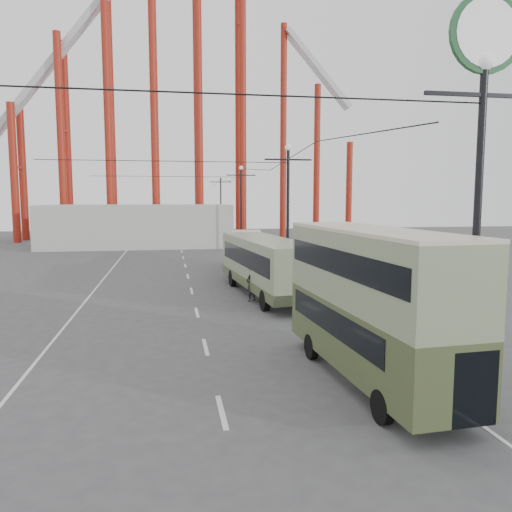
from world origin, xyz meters
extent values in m
plane|color=#454547|center=(0.00, 0.00, 0.00)|extent=(160.00, 160.00, 0.00)
cube|color=silver|center=(-1.00, 19.00, 0.01)|extent=(0.15, 82.00, 0.01)
cube|color=silver|center=(5.40, 20.00, 0.01)|extent=(0.12, 120.00, 0.01)
cube|color=silver|center=(-7.00, 20.00, 0.01)|extent=(0.12, 120.00, 0.01)
cylinder|color=black|center=(5.60, -3.00, 4.50)|extent=(0.20, 0.20, 9.00)
cylinder|color=black|center=(5.60, -3.00, 0.25)|extent=(0.44, 0.44, 0.50)
cube|color=black|center=(5.60, -3.00, 8.30)|extent=(3.20, 0.10, 0.10)
sphere|color=white|center=(5.60, -3.00, 9.10)|extent=(0.44, 0.44, 0.44)
cylinder|color=#1B5028|center=(5.60, -3.00, 9.80)|extent=(2.00, 0.12, 2.00)
cylinder|color=white|center=(5.60, -3.00, 9.80)|extent=(1.70, 0.16, 1.70)
cylinder|color=black|center=(5.60, 18.00, 4.50)|extent=(0.20, 0.20, 9.00)
cylinder|color=black|center=(5.60, 18.00, 0.25)|extent=(0.44, 0.44, 0.50)
cube|color=black|center=(5.60, 18.00, 8.30)|extent=(3.20, 0.10, 0.10)
sphere|color=white|center=(5.60, 18.00, 9.10)|extent=(0.44, 0.44, 0.44)
cylinder|color=black|center=(5.60, 40.00, 4.50)|extent=(0.20, 0.20, 9.00)
cylinder|color=black|center=(5.60, 40.00, 0.25)|extent=(0.44, 0.44, 0.50)
cube|color=black|center=(5.60, 40.00, 8.30)|extent=(3.20, 0.10, 0.10)
sphere|color=white|center=(5.60, 40.00, 9.10)|extent=(0.44, 0.44, 0.44)
cylinder|color=black|center=(5.60, 62.00, 4.50)|extent=(0.20, 0.20, 9.00)
cylinder|color=black|center=(5.60, 62.00, 0.25)|extent=(0.44, 0.44, 0.50)
cube|color=black|center=(5.60, 62.00, 8.30)|extent=(3.20, 0.10, 0.10)
sphere|color=white|center=(5.60, 62.00, 9.10)|extent=(0.44, 0.44, 0.44)
cylinder|color=maroon|center=(-22.00, 55.00, 9.00)|extent=(1.00, 1.00, 18.00)
cylinder|color=maroon|center=(-22.00, 59.00, 9.00)|extent=(1.00, 1.00, 18.00)
cylinder|color=maroon|center=(-16.00, 55.00, 13.50)|extent=(1.00, 1.00, 27.00)
cylinder|color=maroon|center=(-16.00, 59.00, 13.50)|extent=(1.00, 1.00, 27.00)
cylinder|color=maroon|center=(-10.00, 55.00, 18.00)|extent=(1.00, 1.00, 36.00)
cylinder|color=maroon|center=(-10.00, 59.00, 18.00)|extent=(1.00, 1.00, 36.00)
cylinder|color=maroon|center=(-4.00, 55.00, 22.50)|extent=(1.00, 1.00, 45.00)
cylinder|color=maroon|center=(-4.00, 59.00, 22.50)|extent=(1.00, 1.00, 45.00)
cylinder|color=maroon|center=(2.00, 55.00, 26.00)|extent=(1.00, 1.00, 52.00)
cylinder|color=maroon|center=(2.00, 59.00, 26.00)|extent=(1.00, 1.00, 52.00)
cylinder|color=maroon|center=(8.00, 55.00, 27.50)|extent=(1.00, 1.00, 55.00)
cylinder|color=maroon|center=(8.00, 59.00, 27.50)|extent=(1.00, 1.00, 55.00)
cylinder|color=maroon|center=(14.00, 56.00, 15.00)|extent=(0.90, 0.90, 30.00)
cylinder|color=maroon|center=(19.00, 56.00, 11.00)|extent=(0.90, 0.90, 22.00)
cylinder|color=maroon|center=(24.00, 56.00, 7.00)|extent=(0.90, 0.90, 14.00)
cube|color=#BABABF|center=(19.00, 56.00, 24.00)|extent=(9.89, 2.00, 10.87)
cube|color=#AEAEA8|center=(-6.00, 47.00, 2.50)|extent=(22.00, 10.00, 5.00)
cube|color=#3F4726|center=(3.78, -0.51, 1.47)|extent=(2.75, 9.04, 1.96)
cube|color=black|center=(3.78, -0.51, 1.88)|extent=(2.68, 7.26, 0.80)
cube|color=gray|center=(3.78, -0.51, 2.59)|extent=(2.77, 9.05, 0.27)
cube|color=gray|center=(3.78, -0.51, 3.71)|extent=(2.75, 9.04, 1.96)
cube|color=black|center=(3.78, -0.51, 3.80)|extent=(2.75, 8.51, 0.76)
cube|color=beige|center=(3.78, -0.51, 4.74)|extent=(2.77, 9.05, 0.11)
cylinder|color=black|center=(2.63, 1.93, 0.45)|extent=(0.30, 0.91, 0.89)
cylinder|color=black|center=(4.65, 2.05, 0.45)|extent=(0.30, 0.91, 0.89)
cylinder|color=black|center=(2.94, -3.42, 0.45)|extent=(0.30, 0.91, 0.89)
cylinder|color=black|center=(4.96, -3.30, 0.45)|extent=(0.30, 0.91, 0.89)
cube|color=gray|center=(3.28, 13.82, 1.90)|extent=(3.81, 12.13, 2.60)
cube|color=black|center=(3.28, 13.82, 2.33)|extent=(3.73, 10.84, 1.03)
cube|color=#3F4726|center=(3.28, 13.82, 0.87)|extent=(3.84, 12.13, 0.54)
cube|color=gray|center=(3.28, 13.82, 3.29)|extent=(3.83, 12.13, 0.17)
cylinder|color=black|center=(1.75, 17.06, 0.54)|extent=(0.40, 1.11, 1.08)
cylinder|color=black|center=(4.19, 17.28, 0.54)|extent=(0.40, 1.11, 1.08)
cylinder|color=black|center=(2.42, 9.93, 0.54)|extent=(0.40, 1.11, 1.08)
cylinder|color=black|center=(4.86, 10.16, 0.54)|extent=(0.40, 1.11, 1.08)
cube|color=beige|center=(3.76, 24.01, 1.69)|extent=(3.72, 9.88, 2.31)
cube|color=black|center=(3.76, 24.01, 2.07)|extent=(3.60, 8.74, 0.92)
cube|color=#3F4726|center=(3.76, 24.01, 0.77)|extent=(3.75, 9.88, 0.48)
cube|color=beige|center=(3.76, 24.01, 2.92)|extent=(3.74, 9.88, 0.15)
cylinder|color=black|center=(3.02, 26.64, 0.48)|extent=(0.40, 0.99, 0.96)
cylinder|color=black|center=(5.18, 26.34, 0.48)|extent=(0.40, 0.99, 0.96)
cylinder|color=black|center=(2.28, 21.30, 0.48)|extent=(0.40, 0.99, 0.96)
cylinder|color=black|center=(4.43, 21.00, 0.48)|extent=(0.40, 0.99, 0.96)
imported|color=#232227|center=(2.16, 12.31, 0.95)|extent=(0.83, 0.77, 1.90)
camera|label=1|loc=(-2.29, -14.79, 5.68)|focal=35.00mm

